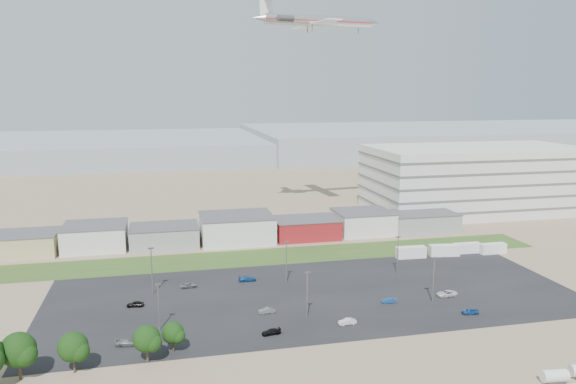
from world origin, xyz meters
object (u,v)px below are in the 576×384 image
object	(u,v)px
airliner	(319,21)
parked_car_10	(128,342)
parked_car_1	(389,300)
parked_car_3	(271,332)
parked_car_0	(447,293)
parked_car_6	(247,279)
parked_car_2	(470,311)
box_trailer_a	(411,252)
storage_tank_nw	(555,376)
parked_car_5	(135,304)
parked_car_13	(347,321)
parked_car_9	(189,285)
parked_car_4	(267,311)

from	to	relation	value
airliner	parked_car_10	bearing A→B (deg)	-130.16
parked_car_1	parked_car_3	bearing A→B (deg)	-63.21
parked_car_0	parked_car_6	world-z (taller)	parked_car_0
parked_car_6	parked_car_2	bearing A→B (deg)	-127.22
airliner	box_trailer_a	bearing A→B (deg)	-83.92
storage_tank_nw	parked_car_3	size ratio (longest dim) A/B	1.11
storage_tank_nw	parked_car_5	xyz separation A→B (m)	(-66.73, 48.35, -0.62)
parked_car_1	parked_car_13	distance (m)	15.61
parked_car_9	parked_car_10	size ratio (longest dim) A/B	0.90
parked_car_10	parked_car_0	bearing A→B (deg)	-75.62
storage_tank_nw	parked_car_13	distance (m)	38.39
parked_car_3	parked_car_13	distance (m)	15.85
parked_car_1	parked_car_2	world-z (taller)	parked_car_2
box_trailer_a	parked_car_0	size ratio (longest dim) A/B	1.77
box_trailer_a	parked_car_0	bearing A→B (deg)	-97.19
parked_car_1	parked_car_10	bearing A→B (deg)	-73.76
airliner	parked_car_5	world-z (taller)	airliner
box_trailer_a	airliner	bearing A→B (deg)	104.80
airliner	parked_car_6	size ratio (longest dim) A/B	11.15
parked_car_2	parked_car_0	bearing A→B (deg)	-174.21
storage_tank_nw	parked_car_5	distance (m)	82.41
parked_car_5	parked_car_10	xyz separation A→B (m)	(-0.64, -19.08, 0.02)
parked_car_4	parked_car_6	xyz separation A→B (m)	(-0.89, 20.92, 0.04)
parked_car_9	parked_car_10	world-z (taller)	parked_car_10
storage_tank_nw	parked_car_3	bearing A→B (deg)	145.50
parked_car_1	parked_car_5	bearing A→B (deg)	-93.48
parked_car_3	parked_car_5	distance (m)	33.06
parked_car_2	parked_car_10	world-z (taller)	parked_car_10
parked_car_5	parked_car_10	world-z (taller)	parked_car_10
airliner	storage_tank_nw	bearing A→B (deg)	-94.16
parked_car_9	box_trailer_a	bearing A→B (deg)	-86.46
storage_tank_nw	parked_car_0	size ratio (longest dim) A/B	0.87
parked_car_1	parked_car_5	distance (m)	55.51
parked_car_2	parked_car_13	bearing A→B (deg)	-84.02
storage_tank_nw	parked_car_3	distance (m)	49.39
parked_car_4	parked_car_0	bearing A→B (deg)	90.74
parked_car_2	parked_car_4	xyz separation A→B (m)	(-41.48, 10.01, -0.02)
parked_car_3	parked_car_13	world-z (taller)	parked_car_13
parked_car_5	parked_car_13	xyz separation A→B (m)	(41.84, -19.12, -0.02)
parked_car_9	parked_car_10	xyz separation A→B (m)	(-12.62, -28.71, 0.09)
parked_car_3	parked_car_1	bearing A→B (deg)	102.75
parked_car_3	parked_car_4	size ratio (longest dim) A/B	1.06
parked_car_13	parked_car_9	bearing A→B (deg)	-137.39
parked_car_2	parked_car_4	bearing A→B (deg)	-95.96
parked_car_2	parked_car_1	bearing A→B (deg)	-117.12
airliner	parked_car_3	world-z (taller)	airliner
parked_car_2	parked_car_3	distance (m)	42.65
parked_car_3	parked_car_4	distance (m)	10.56
box_trailer_a	parked_car_10	xyz separation A→B (m)	(-74.62, -39.31, -0.94)
parked_car_3	parked_car_10	size ratio (longest dim) A/B	0.85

